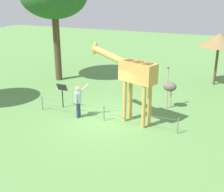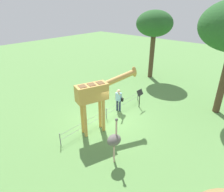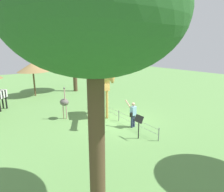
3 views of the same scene
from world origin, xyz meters
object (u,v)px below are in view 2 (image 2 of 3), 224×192
(info_sign, at_px, (140,95))
(tree_northeast, at_px, (154,25))
(ostrich, at_px, (114,140))
(visitor, at_px, (119,99))
(giraffe, at_px, (97,94))

(info_sign, bearing_deg, tree_northeast, 24.94)
(ostrich, distance_m, info_sign, 5.58)
(visitor, distance_m, tree_northeast, 8.65)
(giraffe, relative_size, ostrich, 1.63)
(giraffe, bearing_deg, info_sign, -3.00)
(ostrich, height_order, info_sign, ostrich)
(info_sign, bearing_deg, giraffe, 177.00)
(tree_northeast, relative_size, info_sign, 4.70)
(giraffe, height_order, ostrich, giraffe)
(tree_northeast, distance_m, info_sign, 7.74)
(info_sign, bearing_deg, ostrich, -157.76)
(ostrich, bearing_deg, info_sign, 22.24)
(giraffe, bearing_deg, visitor, 12.52)
(visitor, height_order, info_sign, visitor)
(giraffe, bearing_deg, tree_northeast, 14.64)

